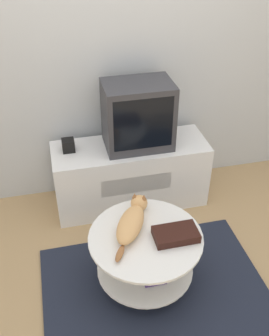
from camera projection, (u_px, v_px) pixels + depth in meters
ground_plane at (154, 289)px, 2.69m from camera, size 12.00×12.00×0.00m
wall_back at (114, 42)px, 2.94m from camera, size 8.00×0.05×2.60m
rug at (154, 288)px, 2.68m from camera, size 1.50×1.03×0.02m
tv_stand at (130, 174)px, 3.30m from camera, size 1.25×0.45×0.56m
tv at (138, 115)px, 3.00m from camera, size 0.52×0.35×0.52m
speaker at (68, 145)px, 3.05m from camera, size 0.10×0.10×0.10m
coffee_table at (145, 252)px, 2.57m from camera, size 0.73×0.73×0.42m
dvd_box at (176, 234)px, 2.46m from camera, size 0.28×0.17×0.06m
cat at (132, 220)px, 2.52m from camera, size 0.32×0.51×0.14m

